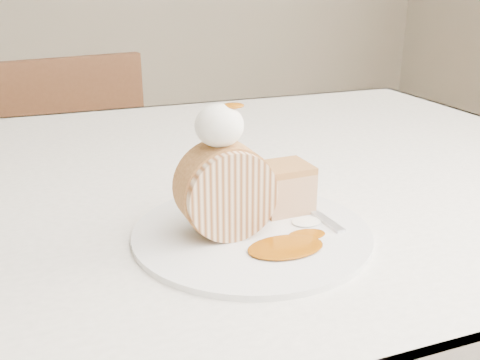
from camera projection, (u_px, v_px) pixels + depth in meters
name	position (u px, v px, depth m)	size (l,w,h in m)	color
table	(161.00, 234.00, 0.79)	(1.40, 0.90, 0.75)	white
chair_far	(73.00, 173.00, 1.59)	(0.46, 0.46, 0.82)	brown
plate	(252.00, 233.00, 0.58)	(0.26, 0.26, 0.01)	white
roulade_slice	(226.00, 191.00, 0.56)	(0.10, 0.10, 0.05)	beige
cake_chunk	(284.00, 190.00, 0.62)	(0.06, 0.05, 0.05)	#B47E44
whipped_cream	(219.00, 126.00, 0.53)	(0.05, 0.05, 0.04)	white
caramel_drizzle	(232.00, 100.00, 0.53)	(0.02, 0.02, 0.01)	#8C4505
caramel_pool	(286.00, 247.00, 0.54)	(0.08, 0.05, 0.00)	#8C4505
fork	(315.00, 212.00, 0.62)	(0.02, 0.15, 0.00)	silver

